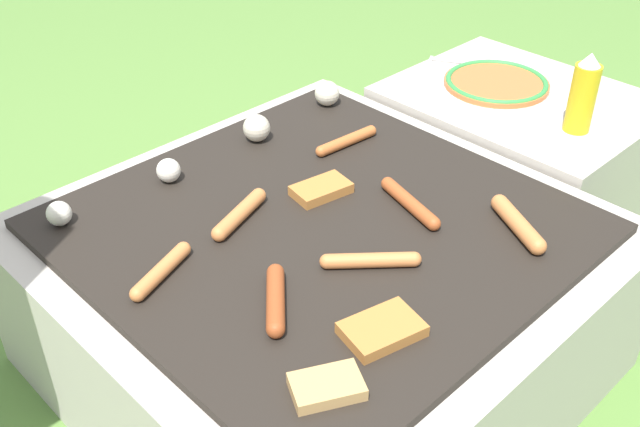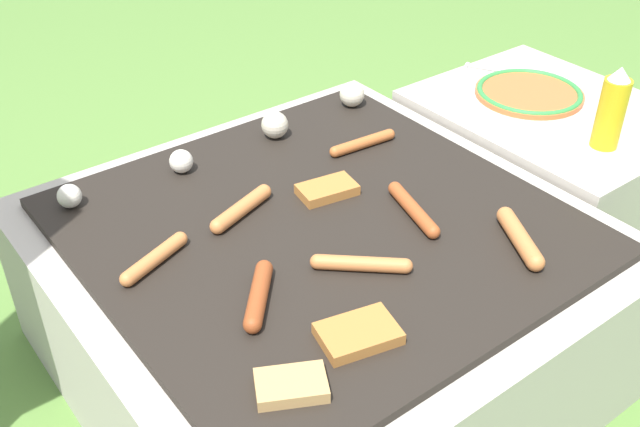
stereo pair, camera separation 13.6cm
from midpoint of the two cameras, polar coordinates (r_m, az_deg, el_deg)
name	(u,v)px [view 1 (the left image)]	position (r m, az deg, el deg)	size (l,w,h in m)	color
ground_plane	(320,361)	(1.61, -2.47, -11.28)	(14.00, 14.00, 0.00)	#567F38
grill	(320,297)	(1.49, -2.64, -6.50)	(0.94, 0.94, 0.36)	#B2AA9E
side_ledge	(512,160)	(1.97, 12.51, 3.97)	(0.49, 0.60, 0.36)	#B2AA9E
sausage_mid_left	(347,141)	(1.61, -0.39, 5.49)	(0.17, 0.04, 0.02)	#B7602D
sausage_front_left	(240,214)	(1.39, -8.96, -0.13)	(0.16, 0.07, 0.03)	#C6753D
sausage_front_center	(410,203)	(1.41, 4.12, 0.72)	(0.07, 0.17, 0.03)	#A34C23
sausage_back_left	(276,299)	(1.19, -6.71, -6.65)	(0.12, 0.13, 0.03)	#93421E
sausage_front_right	(518,224)	(1.37, 12.12, -0.86)	(0.10, 0.16, 0.03)	#C6753D
sausage_back_right	(371,260)	(1.26, 0.80, -3.70)	(0.14, 0.12, 0.03)	#C6753D
sausage_back_center	(161,271)	(1.29, -15.01, -4.35)	(0.15, 0.07, 0.03)	#C6753D
bread_slice_center	(327,387)	(1.06, -3.25, -13.19)	(0.12, 0.10, 0.02)	tan
bread_slice_left	(382,329)	(1.14, 1.31, -8.97)	(0.13, 0.11, 0.02)	#B27033
bread_slice_right	(321,189)	(1.45, -2.61, 1.76)	(0.12, 0.08, 0.02)	#B27033
mushroom_row	(241,134)	(1.62, -8.49, 5.93)	(0.75, 0.07, 0.06)	silver
plate_colorful	(496,83)	(1.92, 11.31, 9.71)	(0.26, 0.26, 0.02)	orange
condiment_bottle	(583,94)	(1.72, 17.28, 8.60)	(0.06, 0.06, 0.18)	gold
fork_utensil	(461,62)	(2.03, 8.76, 11.26)	(0.11, 0.17, 0.01)	silver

